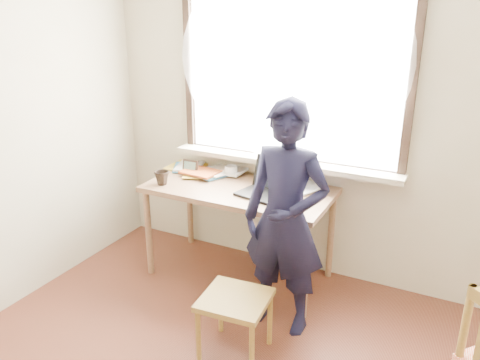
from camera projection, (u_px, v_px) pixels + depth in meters
The scene contains 12 objects.
room_shell at pixel (174, 115), 1.91m from camera, with size 3.52×4.02×2.61m.
desk at pixel (239, 197), 3.62m from camera, with size 1.42×0.71×0.76m.
laptop at pixel (269, 187), 3.44m from camera, with size 0.43×0.38×0.26m.
mug_white at pixel (231, 171), 3.83m from camera, with size 0.11×0.11×0.09m, color white.
mug_dark at pixel (162, 178), 3.63m from camera, with size 0.12×0.12×0.11m, color black.
mouse at pixel (285, 199), 3.32m from camera, with size 0.09×0.06×0.04m, color black.
desk_clutter at pixel (206, 169), 3.94m from camera, with size 0.83×0.51×0.05m.
book_a at pixel (199, 171), 3.93m from camera, with size 0.20×0.27×0.02m, color white.
book_b at pixel (296, 185), 3.62m from camera, with size 0.20×0.27×0.02m, color white.
picture_frame at pixel (190, 168), 3.87m from camera, with size 0.14×0.02×0.11m.
work_chair at pixel (235, 306), 2.85m from camera, with size 0.43×0.41×0.41m.
person at pixel (285, 220), 3.00m from camera, with size 0.57×0.37×1.56m, color black.
Camera 1 is at (1.08, -1.36, 2.03)m, focal length 35.00 mm.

